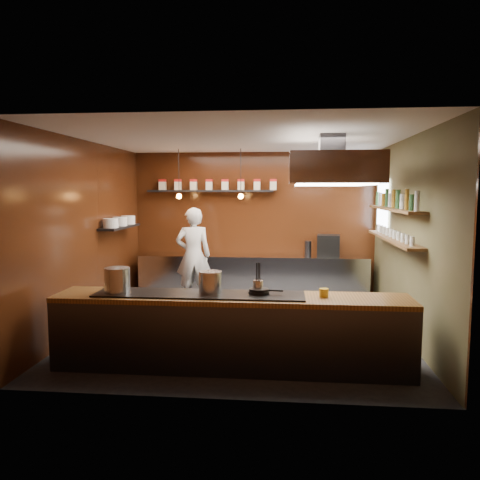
# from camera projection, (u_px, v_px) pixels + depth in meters

# --- Properties ---
(floor) EXTENTS (5.00, 5.00, 0.00)m
(floor) POSITION_uv_depth(u_px,v_px,m) (243.00, 330.00, 7.44)
(floor) COLOR black
(floor) RESTS_ON ground
(back_wall) EXTENTS (5.00, 0.00, 5.00)m
(back_wall) POSITION_uv_depth(u_px,v_px,m) (254.00, 225.00, 9.76)
(back_wall) COLOR #331709
(back_wall) RESTS_ON ground
(left_wall) EXTENTS (0.00, 5.00, 5.00)m
(left_wall) POSITION_uv_depth(u_px,v_px,m) (89.00, 235.00, 7.53)
(left_wall) COLOR #331709
(left_wall) RESTS_ON ground
(right_wall) EXTENTS (0.00, 5.00, 5.00)m
(right_wall) POSITION_uv_depth(u_px,v_px,m) (408.00, 238.00, 7.04)
(right_wall) COLOR #4B4B2A
(right_wall) RESTS_ON ground
(ceiling) EXTENTS (5.00, 5.00, 0.00)m
(ceiling) POSITION_uv_depth(u_px,v_px,m) (243.00, 138.00, 7.13)
(ceiling) COLOR silver
(ceiling) RESTS_ON back_wall
(window_pane) EXTENTS (0.00, 1.00, 1.00)m
(window_pane) POSITION_uv_depth(u_px,v_px,m) (382.00, 207.00, 8.69)
(window_pane) COLOR white
(window_pane) RESTS_ON right_wall
(prep_counter) EXTENTS (4.60, 0.65, 0.90)m
(prep_counter) POSITION_uv_depth(u_px,v_px,m) (253.00, 277.00, 9.54)
(prep_counter) COLOR silver
(prep_counter) RESTS_ON floor
(pass_counter) EXTENTS (4.40, 0.72, 0.94)m
(pass_counter) POSITION_uv_depth(u_px,v_px,m) (231.00, 331.00, 5.81)
(pass_counter) COLOR #38383D
(pass_counter) RESTS_ON floor
(tin_shelf) EXTENTS (2.60, 0.26, 0.04)m
(tin_shelf) POSITION_uv_depth(u_px,v_px,m) (210.00, 191.00, 9.63)
(tin_shelf) COLOR black
(tin_shelf) RESTS_ON back_wall
(plate_shelf) EXTENTS (0.30, 1.40, 0.04)m
(plate_shelf) POSITION_uv_depth(u_px,v_px,m) (120.00, 227.00, 8.50)
(plate_shelf) COLOR black
(plate_shelf) RESTS_ON left_wall
(bottle_shelf_upper) EXTENTS (0.26, 2.80, 0.04)m
(bottle_shelf_upper) POSITION_uv_depth(u_px,v_px,m) (394.00, 209.00, 7.31)
(bottle_shelf_upper) COLOR brown
(bottle_shelf_upper) RESTS_ON right_wall
(bottle_shelf_lower) EXTENTS (0.26, 2.80, 0.04)m
(bottle_shelf_lower) POSITION_uv_depth(u_px,v_px,m) (393.00, 239.00, 7.36)
(bottle_shelf_lower) COLOR brown
(bottle_shelf_lower) RESTS_ON right_wall
(extractor_hood) EXTENTS (1.20, 2.00, 0.72)m
(extractor_hood) POSITION_uv_depth(u_px,v_px,m) (331.00, 170.00, 6.66)
(extractor_hood) COLOR #38383D
(extractor_hood) RESTS_ON ceiling
(pendant_left) EXTENTS (0.10, 0.10, 0.95)m
(pendant_left) POSITION_uv_depth(u_px,v_px,m) (179.00, 194.00, 9.03)
(pendant_left) COLOR black
(pendant_left) RESTS_ON ceiling
(pendant_right) EXTENTS (0.10, 0.10, 0.95)m
(pendant_right) POSITION_uv_depth(u_px,v_px,m) (241.00, 194.00, 8.92)
(pendant_right) COLOR black
(pendant_right) RESTS_ON ceiling
(storage_tins) EXTENTS (2.43, 0.13, 0.22)m
(storage_tins) POSITION_uv_depth(u_px,v_px,m) (217.00, 185.00, 9.61)
(storage_tins) COLOR beige
(storage_tins) RESTS_ON tin_shelf
(plate_stacks) EXTENTS (0.26, 1.16, 0.16)m
(plate_stacks) POSITION_uv_depth(u_px,v_px,m) (120.00, 221.00, 8.49)
(plate_stacks) COLOR white
(plate_stacks) RESTS_ON plate_shelf
(bottles) EXTENTS (0.06, 2.66, 0.24)m
(bottles) POSITION_uv_depth(u_px,v_px,m) (394.00, 200.00, 7.30)
(bottles) COLOR silver
(bottles) RESTS_ON bottle_shelf_upper
(wine_glasses) EXTENTS (0.07, 2.37, 0.13)m
(wine_glasses) POSITION_uv_depth(u_px,v_px,m) (393.00, 234.00, 7.35)
(wine_glasses) COLOR silver
(wine_glasses) RESTS_ON bottle_shelf_lower
(stockpot_large) EXTENTS (0.33, 0.33, 0.31)m
(stockpot_large) POSITION_uv_depth(u_px,v_px,m) (117.00, 280.00, 5.84)
(stockpot_large) COLOR #B8BBC0
(stockpot_large) RESTS_ON pass_counter
(stockpot_small) EXTENTS (0.35, 0.35, 0.27)m
(stockpot_small) POSITION_uv_depth(u_px,v_px,m) (210.00, 282.00, 5.83)
(stockpot_small) COLOR silver
(stockpot_small) RESTS_ON pass_counter
(utensil_crock) EXTENTS (0.14, 0.14, 0.16)m
(utensil_crock) POSITION_uv_depth(u_px,v_px,m) (258.00, 287.00, 5.80)
(utensil_crock) COLOR silver
(utensil_crock) RESTS_ON pass_counter
(frying_pan) EXTENTS (0.43, 0.26, 0.07)m
(frying_pan) POSITION_uv_depth(u_px,v_px,m) (259.00, 291.00, 5.77)
(frying_pan) COLOR black
(frying_pan) RESTS_ON pass_counter
(butter_jar) EXTENTS (0.15, 0.15, 0.10)m
(butter_jar) POSITION_uv_depth(u_px,v_px,m) (324.00, 293.00, 5.68)
(butter_jar) COLOR yellow
(butter_jar) RESTS_ON pass_counter
(espresso_machine) EXTENTS (0.47, 0.45, 0.43)m
(espresso_machine) POSITION_uv_depth(u_px,v_px,m) (328.00, 246.00, 9.28)
(espresso_machine) COLOR black
(espresso_machine) RESTS_ON prep_counter
(chef) EXTENTS (0.78, 0.60, 1.88)m
(chef) POSITION_uv_depth(u_px,v_px,m) (193.00, 255.00, 9.18)
(chef) COLOR white
(chef) RESTS_ON floor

